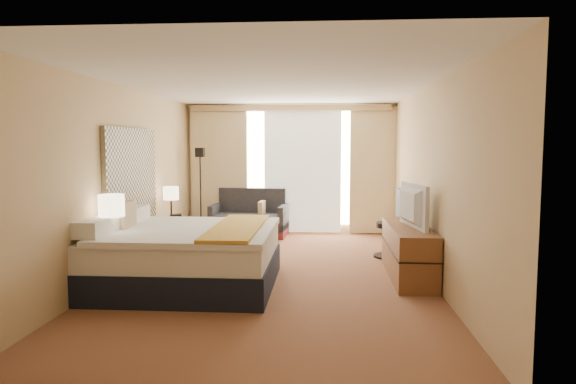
# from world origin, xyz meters

# --- Properties ---
(floor) EXTENTS (4.20, 7.00, 0.02)m
(floor) POSITION_xyz_m (0.00, 0.00, 0.00)
(floor) COLOR #56181B
(floor) RESTS_ON ground
(ceiling) EXTENTS (4.20, 7.00, 0.02)m
(ceiling) POSITION_xyz_m (0.00, 0.00, 2.60)
(ceiling) COLOR silver
(ceiling) RESTS_ON wall_back
(wall_back) EXTENTS (4.20, 0.02, 2.60)m
(wall_back) POSITION_xyz_m (0.00, 3.50, 1.30)
(wall_back) COLOR tan
(wall_back) RESTS_ON ground
(wall_front) EXTENTS (4.20, 0.02, 2.60)m
(wall_front) POSITION_xyz_m (0.00, -3.50, 1.30)
(wall_front) COLOR tan
(wall_front) RESTS_ON ground
(wall_left) EXTENTS (0.02, 7.00, 2.60)m
(wall_left) POSITION_xyz_m (-2.10, 0.00, 1.30)
(wall_left) COLOR tan
(wall_left) RESTS_ON ground
(wall_right) EXTENTS (0.02, 7.00, 2.60)m
(wall_right) POSITION_xyz_m (2.10, 0.00, 1.30)
(wall_right) COLOR tan
(wall_right) RESTS_ON ground
(headboard) EXTENTS (0.06, 1.85, 1.50)m
(headboard) POSITION_xyz_m (-2.06, 0.20, 1.28)
(headboard) COLOR black
(headboard) RESTS_ON wall_left
(nightstand_left) EXTENTS (0.45, 0.52, 0.55)m
(nightstand_left) POSITION_xyz_m (-1.87, -1.05, 0.28)
(nightstand_left) COLOR brown
(nightstand_left) RESTS_ON floor
(nightstand_right) EXTENTS (0.45, 0.52, 0.55)m
(nightstand_right) POSITION_xyz_m (-1.87, 1.45, 0.28)
(nightstand_right) COLOR brown
(nightstand_right) RESTS_ON floor
(media_dresser) EXTENTS (0.50, 1.80, 0.70)m
(media_dresser) POSITION_xyz_m (1.83, 0.00, 0.35)
(media_dresser) COLOR brown
(media_dresser) RESTS_ON floor
(window) EXTENTS (2.30, 0.02, 2.30)m
(window) POSITION_xyz_m (0.25, 3.47, 1.32)
(window) COLOR white
(window) RESTS_ON wall_back
(curtains) EXTENTS (4.12, 0.19, 2.56)m
(curtains) POSITION_xyz_m (-0.00, 3.39, 1.41)
(curtains) COLOR beige
(curtains) RESTS_ON floor
(bed) EXTENTS (2.21, 2.02, 1.07)m
(bed) POSITION_xyz_m (-1.06, -0.65, 0.39)
(bed) COLOR black
(bed) RESTS_ON floor
(loveseat) EXTENTS (1.52, 0.89, 0.92)m
(loveseat) POSITION_xyz_m (-0.77, 3.04, 0.30)
(loveseat) COLOR maroon
(loveseat) RESTS_ON floor
(floor_lamp) EXTENTS (0.22, 0.22, 1.73)m
(floor_lamp) POSITION_xyz_m (-1.71, 2.85, 1.23)
(floor_lamp) COLOR black
(floor_lamp) RESTS_ON floor
(desk_chair) EXTENTS (0.53, 0.53, 1.09)m
(desk_chair) POSITION_xyz_m (1.81, 1.24, 0.49)
(desk_chair) COLOR black
(desk_chair) RESTS_ON floor
(lamp_left) EXTENTS (0.31, 0.31, 0.65)m
(lamp_left) POSITION_xyz_m (-1.87, -0.98, 1.05)
(lamp_left) COLOR black
(lamp_left) RESTS_ON nightstand_left
(lamp_right) EXTENTS (0.26, 0.26, 0.54)m
(lamp_right) POSITION_xyz_m (-1.87, 1.45, 0.97)
(lamp_right) COLOR black
(lamp_right) RESTS_ON nightstand_right
(tissue_box) EXTENTS (0.15, 0.15, 0.12)m
(tissue_box) POSITION_xyz_m (-1.81, -0.89, 0.61)
(tissue_box) COLOR #91BBE1
(tissue_box) RESTS_ON nightstand_left
(telephone) EXTENTS (0.22, 0.20, 0.07)m
(telephone) POSITION_xyz_m (-1.82, 1.50, 0.59)
(telephone) COLOR black
(telephone) RESTS_ON nightstand_right
(television) EXTENTS (0.29, 1.00, 0.57)m
(television) POSITION_xyz_m (1.78, -0.08, 0.99)
(television) COLOR black
(television) RESTS_ON media_dresser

